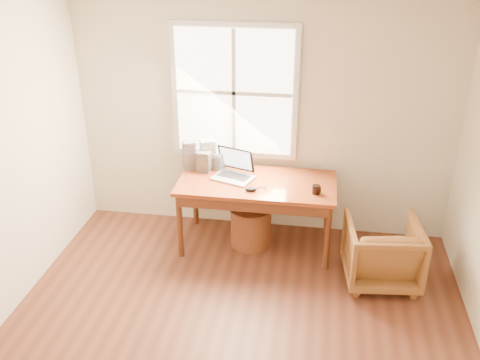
# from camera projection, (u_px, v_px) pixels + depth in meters

# --- Properties ---
(room_shell) EXTENTS (4.04, 4.54, 2.64)m
(room_shell) POSITION_uv_depth(u_px,v_px,m) (225.00, 209.00, 3.73)
(room_shell) COLOR brown
(room_shell) RESTS_ON ground
(desk) EXTENTS (1.60, 0.80, 0.04)m
(desk) POSITION_uv_depth(u_px,v_px,m) (257.00, 183.00, 5.44)
(desk) COLOR brown
(desk) RESTS_ON room_shell
(armchair) EXTENTS (0.74, 0.76, 0.63)m
(armchair) POSITION_uv_depth(u_px,v_px,m) (382.00, 252.00, 5.05)
(armchair) COLOR brown
(armchair) RESTS_ON room_shell
(wicker_stool) EXTENTS (0.46, 0.46, 0.43)m
(wicker_stool) POSITION_uv_depth(u_px,v_px,m) (251.00, 226.00, 5.68)
(wicker_stool) COLOR brown
(wicker_stool) RESTS_ON room_shell
(laptop) EXTENTS (0.56, 0.57, 0.32)m
(laptop) POSITION_uv_depth(u_px,v_px,m) (233.00, 165.00, 5.42)
(laptop) COLOR #ABACB2
(laptop) RESTS_ON desk
(mouse) EXTENTS (0.12, 0.08, 0.04)m
(mouse) POSITION_uv_depth(u_px,v_px,m) (251.00, 189.00, 5.23)
(mouse) COLOR black
(mouse) RESTS_ON desk
(coffee_mug) EXTENTS (0.10, 0.10, 0.09)m
(coffee_mug) POSITION_uv_depth(u_px,v_px,m) (316.00, 189.00, 5.17)
(coffee_mug) COLOR black
(coffee_mug) RESTS_ON desk
(cd_stack_a) EXTENTS (0.20, 0.19, 0.31)m
(cd_stack_a) POSITION_uv_depth(u_px,v_px,m) (208.00, 153.00, 5.70)
(cd_stack_a) COLOR silver
(cd_stack_a) RESTS_ON desk
(cd_stack_b) EXTENTS (0.16, 0.14, 0.22)m
(cd_stack_b) POSITION_uv_depth(u_px,v_px,m) (204.00, 161.00, 5.62)
(cd_stack_b) COLOR #2A292F
(cd_stack_b) RESTS_ON desk
(cd_stack_c) EXTENTS (0.17, 0.16, 0.31)m
(cd_stack_c) POSITION_uv_depth(u_px,v_px,m) (190.00, 155.00, 5.65)
(cd_stack_c) COLOR #92909C
(cd_stack_c) RESTS_ON desk
(cd_stack_d) EXTENTS (0.17, 0.16, 0.18)m
(cd_stack_d) POSITION_uv_depth(u_px,v_px,m) (218.00, 161.00, 5.69)
(cd_stack_d) COLOR silver
(cd_stack_d) RESTS_ON desk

